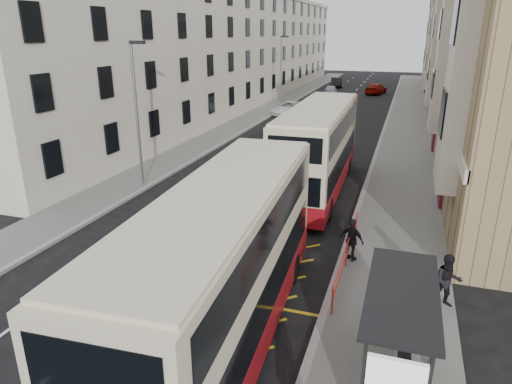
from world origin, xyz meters
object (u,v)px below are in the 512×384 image
(double_decker_rear, at_px, (318,149))
(car_dark, at_px, (336,82))
(pedestrian_far, at_px, (352,240))
(white_van, at_px, (290,108))
(car_red, at_px, (376,89))
(pedestrian_mid, at_px, (448,281))
(car_silver, at_px, (330,91))
(double_decker_front, at_px, (225,268))
(bus_shelter, at_px, (406,327))
(street_lamp_far, at_px, (281,68))
(street_lamp_near, at_px, (137,107))

(double_decker_rear, xyz_separation_m, car_dark, (-7.04, 51.90, -1.73))
(pedestrian_far, height_order, white_van, pedestrian_far)
(white_van, distance_m, car_red, 22.22)
(double_decker_rear, bearing_deg, pedestrian_far, -70.84)
(pedestrian_mid, distance_m, car_silver, 51.28)
(double_decker_front, bearing_deg, car_silver, 93.09)
(car_dark, bearing_deg, double_decker_rear, -94.60)
(bus_shelter, bearing_deg, white_van, 108.07)
(pedestrian_mid, height_order, pedestrian_far, pedestrian_mid)
(double_decker_front, distance_m, pedestrian_mid, 7.29)
(double_decker_front, distance_m, white_van, 38.80)
(pedestrian_mid, bearing_deg, double_decker_rear, 109.70)
(double_decker_rear, distance_m, white_van, 25.34)
(double_decker_rear, bearing_deg, pedestrian_mid, -59.62)
(double_decker_front, bearing_deg, double_decker_rear, 87.07)
(street_lamp_far, xyz_separation_m, car_silver, (3.84, 11.94, -3.85))
(street_lamp_far, distance_m, double_decker_front, 42.81)
(street_lamp_far, distance_m, double_decker_rear, 29.46)
(pedestrian_mid, relative_size, white_van, 0.36)
(white_van, xyz_separation_m, car_silver, (1.79, 15.58, 0.08))
(street_lamp_far, bearing_deg, car_silver, 72.19)
(street_lamp_far, bearing_deg, car_red, 61.11)
(double_decker_rear, bearing_deg, street_lamp_far, 108.40)
(double_decker_front, relative_size, car_dark, 2.67)
(street_lamp_far, bearing_deg, double_decker_rear, -70.55)
(double_decker_front, distance_m, car_silver, 53.90)
(car_silver, bearing_deg, street_lamp_near, -104.70)
(double_decker_rear, height_order, car_silver, double_decker_rear)
(white_van, xyz_separation_m, car_dark, (0.69, 27.83, 0.04))
(car_silver, bearing_deg, white_van, -106.01)
(street_lamp_far, xyz_separation_m, car_dark, (2.74, 24.19, -3.89))
(bus_shelter, relative_size, car_red, 0.83)
(street_lamp_far, bearing_deg, car_dark, 83.53)
(bus_shelter, relative_size, double_decker_front, 0.35)
(bus_shelter, distance_m, white_van, 40.79)
(car_red, bearing_deg, street_lamp_near, 90.48)
(street_lamp_far, height_order, white_van, street_lamp_far)
(street_lamp_near, bearing_deg, car_red, 78.59)
(street_lamp_far, xyz_separation_m, double_decker_rear, (9.78, -27.70, -2.16))
(pedestrian_far, bearing_deg, car_silver, -54.04)
(bus_shelter, xyz_separation_m, car_red, (-5.15, 59.68, -1.39))
(bus_shelter, bearing_deg, street_lamp_near, 139.86)
(pedestrian_mid, xyz_separation_m, pedestrian_far, (-3.30, 2.25, -0.05))
(white_van, bearing_deg, street_lamp_near, -78.70)
(car_silver, xyz_separation_m, car_dark, (-1.09, 12.25, -0.04))
(bus_shelter, bearing_deg, pedestrian_mid, 73.87)
(pedestrian_far, bearing_deg, car_dark, -55.15)
(pedestrian_mid, bearing_deg, street_lamp_near, 142.06)
(pedestrian_far, distance_m, car_dark, 60.65)
(pedestrian_mid, bearing_deg, street_lamp_far, 101.17)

